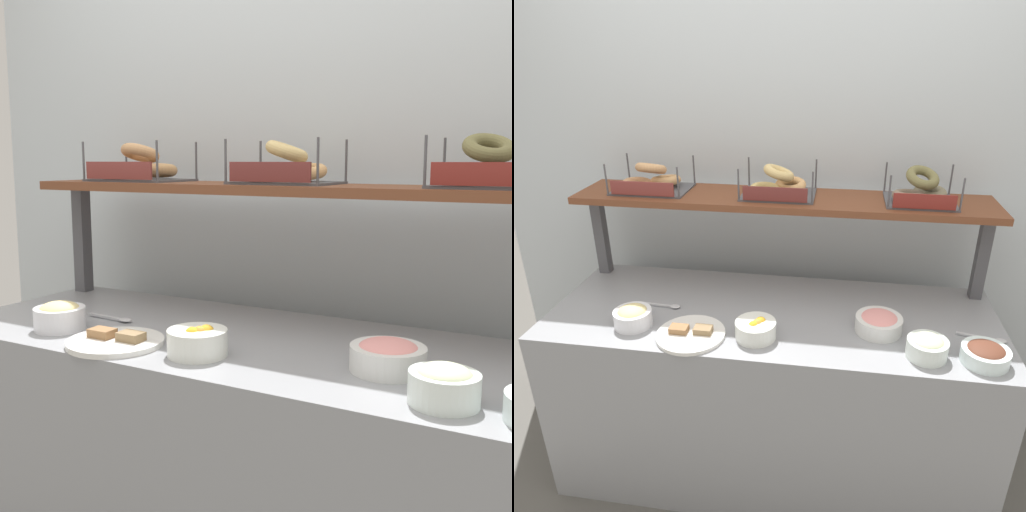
% 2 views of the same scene
% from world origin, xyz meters
% --- Properties ---
extents(ground_plane, '(8.00, 8.00, 0.00)m').
position_xyz_m(ground_plane, '(0.00, 0.00, 0.00)').
color(ground_plane, '#595651').
extents(back_wall, '(3.08, 0.06, 2.40)m').
position_xyz_m(back_wall, '(0.00, 0.55, 1.20)').
color(back_wall, silver).
rests_on(back_wall, ground_plane).
extents(deli_counter, '(1.88, 0.70, 0.85)m').
position_xyz_m(deli_counter, '(0.00, 0.00, 0.42)').
color(deli_counter, gray).
rests_on(deli_counter, ground_plane).
extents(shelf_riser_left, '(0.05, 0.05, 0.40)m').
position_xyz_m(shelf_riser_left, '(-0.88, 0.27, 1.05)').
color(shelf_riser_left, '#4C4C51').
rests_on(shelf_riser_left, deli_counter).
extents(shelf_riser_right, '(0.05, 0.05, 0.40)m').
position_xyz_m(shelf_riser_right, '(0.88, 0.27, 1.05)').
color(shelf_riser_right, '#4C4C51').
rests_on(shelf_riser_right, deli_counter).
extents(upper_shelf, '(1.84, 0.32, 0.03)m').
position_xyz_m(upper_shelf, '(0.00, 0.27, 1.26)').
color(upper_shelf, brown).
rests_on(upper_shelf, shelf_riser_left).
extents(bowl_lox_spread, '(0.18, 0.18, 0.08)m').
position_xyz_m(bowl_lox_spread, '(0.44, -0.08, 0.89)').
color(bowl_lox_spread, silver).
rests_on(bowl_lox_spread, deli_counter).
extents(bowl_egg_salad, '(0.15, 0.15, 0.09)m').
position_xyz_m(bowl_egg_salad, '(-0.54, -0.19, 0.89)').
color(bowl_egg_salad, white).
rests_on(bowl_egg_salad, deli_counter).
extents(bowl_fruit_salad, '(0.16, 0.16, 0.08)m').
position_xyz_m(bowl_fruit_salad, '(-0.03, -0.20, 0.89)').
color(bowl_fruit_salad, white).
rests_on(bowl_fruit_salad, deli_counter).
extents(bowl_chocolate_spread, '(0.17, 0.17, 0.07)m').
position_xyz_m(bowl_chocolate_spread, '(0.80, -0.23, 0.88)').
color(bowl_chocolate_spread, white).
rests_on(bowl_chocolate_spread, deli_counter).
extents(bowl_scallion_spread, '(0.15, 0.15, 0.09)m').
position_xyz_m(bowl_scallion_spread, '(0.60, -0.22, 0.89)').
color(bowl_scallion_spread, white).
rests_on(bowl_scallion_spread, deli_counter).
extents(serving_plate_white, '(0.27, 0.27, 0.04)m').
position_xyz_m(serving_plate_white, '(-0.29, -0.23, 0.86)').
color(serving_plate_white, white).
rests_on(serving_plate_white, deli_counter).
extents(serving_spoon_near_plate, '(0.18, 0.03, 0.01)m').
position_xyz_m(serving_spoon_near_plate, '(-0.46, -0.03, 0.86)').
color(serving_spoon_near_plate, '#B7B7BC').
rests_on(serving_spoon_near_plate, deli_counter).
extents(serving_spoon_by_edge, '(0.18, 0.06, 0.01)m').
position_xyz_m(serving_spoon_by_edge, '(0.86, -0.08, 0.86)').
color(serving_spoon_by_edge, '#B7B7BC').
rests_on(serving_spoon_by_edge, deli_counter).
extents(bagel_basket_sesame, '(0.34, 0.26, 0.14)m').
position_xyz_m(bagel_basket_sesame, '(-0.60, 0.28, 1.33)').
color(bagel_basket_sesame, '#4C4C51').
rests_on(bagel_basket_sesame, upper_shelf).
extents(bagel_basket_plain, '(0.32, 0.25, 0.14)m').
position_xyz_m(bagel_basket_plain, '(-0.02, 0.28, 1.33)').
color(bagel_basket_plain, '#4C4C51').
rests_on(bagel_basket_plain, upper_shelf).
extents(bagel_basket_poppy, '(0.29, 0.24, 0.15)m').
position_xyz_m(bagel_basket_poppy, '(0.59, 0.27, 1.33)').
color(bagel_basket_poppy, '#4C4C51').
rests_on(bagel_basket_poppy, upper_shelf).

